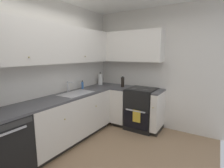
% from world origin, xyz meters
% --- Properties ---
extents(wall_back, '(4.02, 0.05, 2.67)m').
position_xyz_m(wall_back, '(0.00, 1.43, 1.34)').
color(wall_back, silver).
rests_on(wall_back, ground_plane).
extents(wall_right, '(0.05, 2.91, 2.67)m').
position_xyz_m(wall_right, '(1.99, 0.00, 1.34)').
color(wall_right, silver).
rests_on(wall_right, ground_plane).
extents(dishwasher, '(0.60, 0.63, 0.88)m').
position_xyz_m(dishwasher, '(-0.83, 1.10, 0.44)').
color(dishwasher, black).
rests_on(dishwasher, ground_plane).
extents(lower_cabinets_back, '(1.88, 0.62, 0.88)m').
position_xyz_m(lower_cabinets_back, '(0.42, 1.11, 0.44)').
color(lower_cabinets_back, silver).
rests_on(lower_cabinets_back, ground_plane).
extents(countertop_back, '(3.09, 0.60, 0.03)m').
position_xyz_m(countertop_back, '(0.42, 1.10, 0.89)').
color(countertop_back, '#4C4C51').
rests_on(countertop_back, lower_cabinets_back).
extents(lower_cabinets_right, '(0.62, 1.10, 0.88)m').
position_xyz_m(lower_cabinets_right, '(1.66, 0.37, 0.44)').
color(lower_cabinets_right, silver).
rests_on(lower_cabinets_right, ground_plane).
extents(countertop_right, '(0.60, 1.10, 0.03)m').
position_xyz_m(countertop_right, '(1.66, 0.37, 0.89)').
color(countertop_right, '#4C4C51').
rests_on(countertop_right, lower_cabinets_right).
extents(oven_range, '(0.68, 0.62, 1.06)m').
position_xyz_m(oven_range, '(1.68, 0.15, 0.46)').
color(oven_range, black).
rests_on(oven_range, ground_plane).
extents(upper_cabinets_back, '(2.77, 0.34, 0.68)m').
position_xyz_m(upper_cabinets_back, '(0.26, 1.24, 1.85)').
color(upper_cabinets_back, silver).
extents(upper_cabinets_right, '(0.32, 1.63, 0.68)m').
position_xyz_m(upper_cabinets_right, '(1.80, 0.59, 1.85)').
color(upper_cabinets_right, silver).
extents(sink, '(0.67, 0.40, 0.10)m').
position_xyz_m(sink, '(0.57, 1.07, 0.87)').
color(sink, '#B7B7BC').
rests_on(sink, countertop_back).
extents(faucet, '(0.07, 0.16, 0.22)m').
position_xyz_m(faucet, '(0.57, 1.28, 1.04)').
color(faucet, silver).
rests_on(faucet, countertop_back).
extents(soap_bottle, '(0.05, 0.05, 0.19)m').
position_xyz_m(soap_bottle, '(0.99, 1.28, 0.99)').
color(soap_bottle, '#3F72BF').
rests_on(soap_bottle, countertop_back).
extents(paper_towel_roll, '(0.11, 0.11, 0.33)m').
position_xyz_m(paper_towel_roll, '(1.63, 1.26, 1.05)').
color(paper_towel_roll, white).
rests_on(paper_towel_roll, countertop_back).
extents(oil_bottle, '(0.08, 0.08, 0.25)m').
position_xyz_m(oil_bottle, '(1.66, 0.64, 1.03)').
color(oil_bottle, black).
rests_on(oil_bottle, countertop_right).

